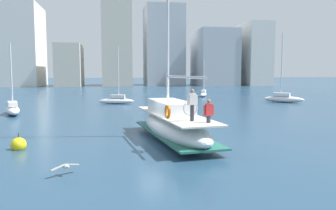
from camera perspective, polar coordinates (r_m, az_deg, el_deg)
The scene contains 9 objects.
ground_plane at distance 18.97m, azimuth -1.08°, elevation -6.15°, with size 400.00×400.00×0.00m, color navy.
main_sailboat at distance 19.36m, azimuth 0.93°, elevation -3.15°, with size 3.58×9.82×14.44m.
moored_sloop_near at distance 33.76m, azimuth -24.68°, elevation -0.59°, with size 2.59×4.98×6.40m.
moored_sloop_far at distance 45.09m, azimuth 18.83°, elevation 1.14°, with size 4.62×3.99×8.71m.
moored_catamaran at distance 41.19m, azimuth -8.69°, elevation 0.87°, with size 4.40×1.82×6.85m.
moored_cutter_left at distance 53.06m, azimuth 6.00°, elevation 1.91°, with size 2.32×3.91×5.62m.
seagull at distance 13.42m, azimuth -16.86°, elevation -9.84°, with size 1.00×0.79×0.17m.
mooring_buoy at distance 18.64m, azimuth -23.82°, elevation -6.14°, with size 0.75×0.75×0.97m.
waterfront_buildings at distance 96.49m, azimuth -7.75°, elevation 8.89°, with size 82.17×21.21×23.17m.
Camera 1 is at (-2.78, -18.36, 3.88)m, focal length 36.23 mm.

